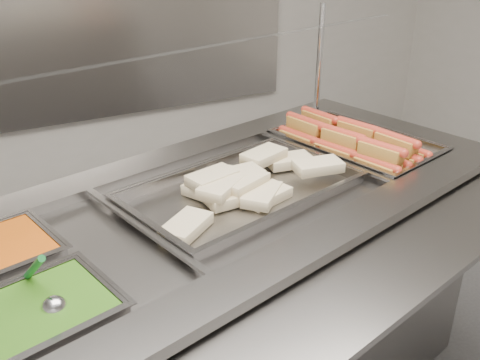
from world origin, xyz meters
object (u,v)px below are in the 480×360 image
pan_wraps (242,193)px  serving_spoon (51,301)px  sneeze_guard (178,57)px  pan_hotdogs (355,151)px  steam_counter (229,312)px

pan_wraps → serving_spoon: 0.78m
serving_spoon → pan_wraps: bearing=26.3°
sneeze_guard → pan_wraps: bearing=-60.9°
sneeze_guard → pan_hotdogs: 0.87m
sneeze_guard → pan_wraps: 0.51m
steam_counter → pan_hotdogs: bearing=13.7°
pan_hotdogs → serving_spoon: 1.40m
sneeze_guard → serving_spoon: 0.90m
pan_hotdogs → serving_spoon: size_ratio=3.61×
pan_wraps → serving_spoon: serving_spoon is taller
serving_spoon → steam_counter: bearing=27.4°
pan_hotdogs → pan_wraps: same height
sneeze_guard → pan_hotdogs: (0.74, -0.07, -0.45)m
steam_counter → sneeze_guard: sneeze_guard is taller
steam_counter → pan_wraps: pan_wraps is taller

